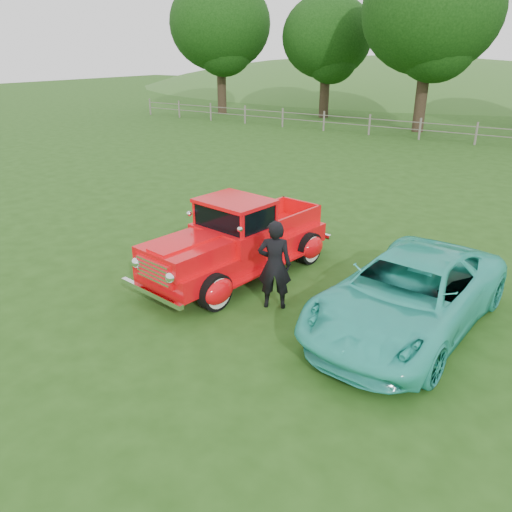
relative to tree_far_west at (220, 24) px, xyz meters
The scene contains 9 objects.
ground 33.44m from the tree_far_west, 52.43° to the right, with size 140.00×140.00×0.00m, color #224813.
distant_hills 38.66m from the tree_far_west, 64.56° to the left, with size 116.00×60.00×18.00m.
fence_line 21.23m from the tree_far_west, 11.31° to the right, with size 48.00×0.12×1.20m.
tree_far_west is the anchor object (origin of this frame).
tree_mid_west 8.30m from the tree_far_west, 14.04° to the left, with size 6.40×6.40×8.46m.
tree_near_west 16.03m from the tree_far_west, ahead, with size 8.00×8.00×10.42m.
red_pickup 31.60m from the tree_far_west, 52.19° to the right, with size 2.73×5.18×1.78m.
teal_sedan 34.33m from the tree_far_west, 47.15° to the right, with size 2.28×4.94×1.37m, color #30C3AF.
man 33.18m from the tree_far_west, 51.04° to the right, with size 0.66×0.43×1.81m, color black.
Camera 1 is at (5.16, -7.00, 4.77)m, focal length 35.00 mm.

